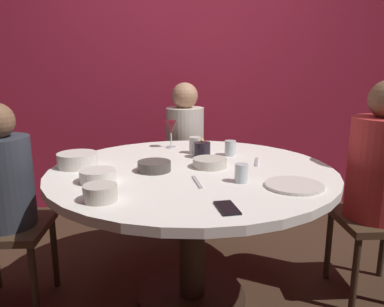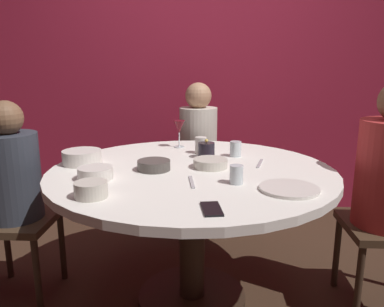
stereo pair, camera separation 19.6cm
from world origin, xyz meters
name	(u,v)px [view 1 (the left image)]	position (x,y,z in m)	size (l,w,h in m)	color
ground_plane	(192,298)	(0.00, 0.00, 0.00)	(8.00, 8.00, 0.00)	#382619
back_wall	(183,62)	(0.00, 1.52, 1.30)	(6.00, 0.10, 2.60)	maroon
dining_table	(192,194)	(0.00, 0.00, 0.62)	(1.48, 1.48, 0.76)	white
seated_diner_left	(3,185)	(-0.97, 0.00, 0.69)	(0.40, 0.40, 1.11)	#3F2D1E
seated_diner_back	(185,139)	(0.00, 1.01, 0.71)	(0.40, 0.40, 1.15)	#3F2D1E
seated_diner_right	(381,168)	(1.01, 0.00, 0.75)	(0.40, 0.40, 1.21)	#3F2D1E
candle_holder	(202,150)	(0.07, 0.24, 0.80)	(0.10, 0.10, 0.11)	black
wine_glass	(171,128)	(-0.11, 0.51, 0.89)	(0.08, 0.08, 0.18)	silver
dinner_plate	(294,185)	(0.43, -0.33, 0.77)	(0.26, 0.26, 0.01)	silver
cell_phone	(227,208)	(0.10, -0.57, 0.76)	(0.07, 0.14, 0.01)	black
bowl_serving_large	(210,163)	(0.09, 0.02, 0.78)	(0.18, 0.18, 0.05)	beige
bowl_salad_center	(154,166)	(-0.19, -0.04, 0.79)	(0.17, 0.17, 0.05)	#4C4742
bowl_small_white	(100,193)	(-0.39, -0.46, 0.79)	(0.14, 0.14, 0.06)	beige
bowl_sauce_side	(78,160)	(-0.60, 0.07, 0.80)	(0.21, 0.21, 0.07)	silver
bowl_rice_portion	(98,176)	(-0.45, -0.21, 0.79)	(0.16, 0.16, 0.06)	silver
cup_near_candle	(241,173)	(0.21, -0.25, 0.80)	(0.06, 0.06, 0.09)	silver
cup_by_left_diner	(195,145)	(0.04, 0.35, 0.81)	(0.07, 0.07, 0.10)	silver
cup_by_right_diner	(230,148)	(0.24, 0.28, 0.80)	(0.07, 0.07, 0.09)	silver
fork_near_plate	(197,182)	(0.01, -0.24, 0.76)	(0.02, 0.18, 0.01)	#B7B7BC
knife_near_plate	(257,162)	(0.36, 0.11, 0.76)	(0.02, 0.18, 0.01)	#B7B7BC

